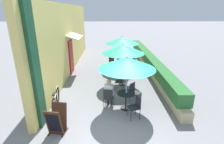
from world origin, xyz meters
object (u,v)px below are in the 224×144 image
Objects in this scene: coffee_cup_near at (127,92)px; cafe_chair_mid_left at (124,71)px; cafe_chair_mid_right at (121,80)px; patio_table_far at (122,62)px; patio_umbrella_mid at (123,49)px; cafe_chair_near_left at (135,105)px; patio_table_mid at (122,76)px; coffee_cup_mid at (124,71)px; cafe_chair_far_left at (112,61)px; coffee_cup_far at (121,58)px; seated_patron_near_back at (109,92)px; patio_table_near at (126,98)px; patio_umbrella_near at (127,63)px; patio_umbrella_far at (122,40)px; bicycle_leaning at (56,100)px; cafe_chair_near_back at (109,97)px; cafe_chair_near_right at (134,91)px; menu_board at (57,120)px; cafe_chair_far_right at (132,62)px.

coffee_cup_near is 0.10× the size of cafe_chair_mid_left.
cafe_chair_mid_right is 3.43m from patio_table_far.
patio_umbrella_mid is 2.58× the size of cafe_chair_mid_right.
patio_table_mid is at bearing -13.73° from cafe_chair_near_left.
cafe_chair_mid_left is (0.13, 3.17, -0.24)m from coffee_cup_near.
cafe_chair_far_left is (-0.59, 2.85, -0.24)m from coffee_cup_mid.
cafe_chair_mid_left is 2.13m from coffee_cup_far.
cafe_chair_mid_left is (0.87, 3.03, -0.17)m from seated_patron_near_back.
patio_table_near is 0.33× the size of patio_umbrella_near.
patio_table_mid is 3.09m from patio_umbrella_far.
patio_umbrella_mid is 24.90× the size of coffee_cup_mid.
cafe_chair_mid_right is 9.67× the size of coffee_cup_mid.
cafe_chair_mid_right is at bearing 92.25° from patio_table_near.
patio_table_mid is at bearing -58.20° from cafe_chair_far_left.
patio_umbrella_near reaches higher than bicycle_leaning.
cafe_chair_near_back reaches higher than coffee_cup_far.
cafe_chair_near_right is 9.67× the size of coffee_cup_near.
seated_patron_near_back is 5.21m from coffee_cup_far.
cafe_chair_near_left is at bearing -28.40° from seated_patron_near_back.
coffee_cup_near is (0.05, 0.03, -1.22)m from patio_umbrella_near.
coffee_cup_near is 2.54m from coffee_cup_mid.
cafe_chair_near_left is 3.27m from bicycle_leaning.
patio_umbrella_near is 3.53m from cafe_chair_mid_left.
cafe_chair_near_back and cafe_chair_far_left have the same top height.
patio_table_near is at bearing 6.19° from cafe_chair_near_left.
cafe_chair_far_left is 0.51× the size of bicycle_leaning.
patio_umbrella_near is 3.30m from bicycle_leaning.
patio_umbrella_mid is 3.07× the size of patio_table_far.
cafe_chair_mid_right is 3.63m from cafe_chair_far_left.
patio_umbrella_near is 2.91m from patio_table_mid.
patio_table_near is 2.88m from bicycle_leaning.
cafe_chair_near_back and cafe_chair_mid_left have the same top height.
cafe_chair_near_back is 5.24m from patio_table_far.
cafe_chair_near_right is 1.19× the size of patio_table_mid.
cafe_chair_near_back is 9.67× the size of coffee_cup_near.
seated_patron_near_back is at bearing -28.25° from cafe_chair_near_right.
coffee_cup_near is at bearing -159.44° from cafe_chair_mid_right.
patio_umbrella_mid is 3.29m from cafe_chair_far_left.
cafe_chair_mid_left is (0.18, 3.21, 0.02)m from patio_table_near.
menu_board is (-2.55, -4.00, -0.27)m from coffee_cup_mid.
seated_patron_near_back is at bearing -99.14° from coffee_cup_far.
cafe_chair_far_left is 9.67× the size of coffee_cup_far.
cafe_chair_near_right is at bearing 56.16° from coffee_cup_near.
patio_table_mid is at bearing 88.72° from patio_table_near.
coffee_cup_near is at bearing -91.01° from coffee_cup_far.
cafe_chair_mid_right reaches higher than patio_table_far.
patio_table_near is 0.71m from cafe_chair_near_left.
cafe_chair_near_right is 3.46m from menu_board.
cafe_chair_far_right reaches higher than patio_table_far.
cafe_chair_far_left is at bearing 101.71° from coffee_cup_mid.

